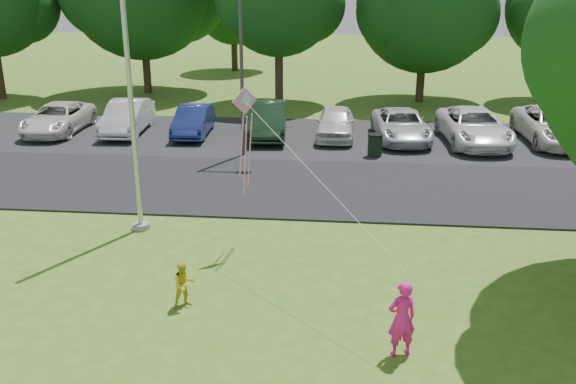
# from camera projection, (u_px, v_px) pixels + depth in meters

# --- Properties ---
(ground) EXTENTS (120.00, 120.00, 0.00)m
(ground) POSITION_uv_depth(u_px,v_px,m) (231.00, 329.00, 13.13)
(ground) COLOR #3C641A
(ground) RESTS_ON ground
(park_road) EXTENTS (60.00, 6.00, 0.06)m
(park_road) POSITION_uv_depth(u_px,v_px,m) (280.00, 186.00, 21.57)
(park_road) COLOR black
(park_road) RESTS_ON ground
(parking_strip) EXTENTS (42.00, 7.00, 0.06)m
(parking_strip) POSITION_uv_depth(u_px,v_px,m) (296.00, 138.00, 27.67)
(parking_strip) COLOR black
(parking_strip) RESTS_ON ground
(flagpole) EXTENTS (0.50, 0.50, 10.00)m
(flagpole) POSITION_uv_depth(u_px,v_px,m) (129.00, 82.00, 16.77)
(flagpole) COLOR #B7BABF
(flagpole) RESTS_ON ground
(street_lamp) EXTENTS (1.92, 0.26, 6.81)m
(street_lamp) POSITION_uv_depth(u_px,v_px,m) (248.00, 50.00, 23.71)
(street_lamp) COLOR #3F3F44
(street_lamp) RESTS_ON ground
(trash_can) EXTENTS (0.59, 0.59, 0.93)m
(trash_can) POSITION_uv_depth(u_px,v_px,m) (375.00, 146.00, 24.76)
(trash_can) COLOR black
(trash_can) RESTS_ON ground
(horizon_trees) EXTENTS (77.46, 7.20, 7.02)m
(horizon_trees) POSITION_uv_depth(u_px,v_px,m) (380.00, 9.00, 43.12)
(horizon_trees) COLOR #332316
(horizon_trees) RESTS_ON ground
(parked_cars) EXTENTS (23.71, 5.77, 1.46)m
(parked_cars) POSITION_uv_depth(u_px,v_px,m) (333.00, 123.00, 27.25)
(parked_cars) COLOR silver
(parked_cars) RESTS_ON ground
(woman) EXTENTS (0.66, 0.55, 1.55)m
(woman) POSITION_uv_depth(u_px,v_px,m) (402.00, 319.00, 12.02)
(woman) COLOR #E31E87
(woman) RESTS_ON ground
(child_yellow) EXTENTS (0.64, 0.61, 1.04)m
(child_yellow) POSITION_uv_depth(u_px,v_px,m) (184.00, 284.00, 13.85)
(child_yellow) COLOR gold
(child_yellow) RESTS_ON ground
(kite) EXTENTS (3.98, 5.02, 2.92)m
(kite) POSITION_uv_depth(u_px,v_px,m) (247.00, 119.00, 15.83)
(kite) COLOR pink
(kite) RESTS_ON ground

